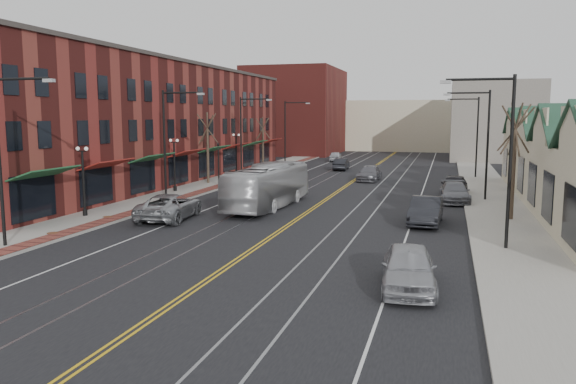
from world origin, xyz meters
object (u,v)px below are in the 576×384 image
Objects in this scene: parked_car_b at (426,211)px; parked_car_c at (454,193)px; parked_car_d at (454,185)px; transit_bus at (268,186)px; parked_car_a at (409,268)px; parked_suv at (170,207)px.

parked_car_c is (1.68, 9.20, -0.07)m from parked_car_b.
parked_car_c is 1.04× the size of parked_car_d.
parked_car_a is (10.57, -16.10, -0.69)m from transit_bus.
parked_car_a is at bearing 126.07° from transit_bus.
parked_car_d is at bearing 81.14° from parked_car_a.
parked_car_b is 12.97m from parked_car_d.
transit_bus reaches higher than parked_car_a.
transit_bus is 15.70m from parked_car_d.
parked_car_c is at bearing -85.52° from parked_car_d.
parked_car_a is at bearing -88.02° from parked_car_b.
parked_car_d reaches higher than parked_car_b.
parked_car_c is (16.80, 11.82, -0.06)m from parked_suv.
parked_car_b is (15.12, 2.62, 0.01)m from parked_suv.
parked_suv is at bearing 140.75° from parked_car_a.
parked_car_b is (0.12, 12.89, -0.01)m from parked_car_a.
parked_car_a is at bearing -98.23° from parked_car_c.
transit_bus is 2.23× the size of parked_car_d.
parked_car_c is at bearing 82.17° from parked_car_b.
transit_bus is at bearing -137.56° from parked_car_d.
transit_bus is 2.21× the size of parked_car_b.
transit_bus is at bearing -132.95° from parked_suv.
parked_car_a is 25.81m from parked_car_d.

